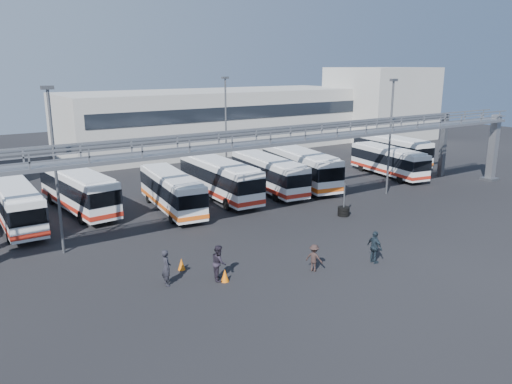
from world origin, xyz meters
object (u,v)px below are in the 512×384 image
light_pole_left (55,163)px  light_pole_mid (390,131)px  bus_1 (16,204)px  pedestrian_b (219,262)px  bus_3 (171,190)px  bus_4 (219,178)px  cone_left (182,264)px  bus_5 (268,173)px  cone_right (225,275)px  tire_stack (344,210)px  bus_9 (391,149)px  bus_8 (388,160)px  pedestrian_c (314,258)px  pedestrian_d (375,247)px  bus_2 (78,189)px  bus_6 (300,166)px  light_pole_back (226,121)px  pedestrian_a (166,268)px

light_pole_left → light_pole_mid: (28.00, -1.00, 0.00)m
bus_1 → pedestrian_b: bearing=-64.3°
bus_3 → bus_4: 5.24m
bus_3 → cone_left: bearing=-105.2°
bus_5 → cone_right: size_ratio=15.26×
bus_3 → tire_stack: bus_3 is taller
bus_5 → bus_9: 19.60m
bus_3 → bus_4: bearing=20.6°
light_pole_left → bus_8: size_ratio=1.00×
bus_8 → pedestrian_c: bus_8 is taller
tire_stack → pedestrian_d: bearing=-122.7°
light_pole_left → bus_5: 20.69m
bus_2 → bus_6: (19.99, -3.01, 0.11)m
bus_1 → bus_2: (4.74, 1.59, 0.10)m
bus_9 → pedestrian_d: 31.40m
bus_3 → bus_5: 10.06m
light_pole_left → light_pole_back: 24.41m
bus_9 → light_pole_mid: bearing=-132.0°
bus_5 → bus_2: bearing=175.2°
bus_3 → pedestrian_b: (-3.42, -13.57, -0.73)m
bus_5 → light_pole_mid: bearing=-31.6°
pedestrian_d → tire_stack: tire_stack is taller
bus_4 → pedestrian_a: bus_4 is taller
bus_6 → pedestrian_a: bus_6 is taller
light_pole_back → pedestrian_c: 26.81m
light_pole_left → tire_stack: light_pole_left is taller
light_pole_left → bus_1: (-1.43, 7.19, -4.00)m
light_pole_mid → light_pole_left: bearing=178.0°
bus_2 → cone_left: (1.64, -15.25, -1.49)m
pedestrian_b → pedestrian_c: (5.05, -1.99, -0.19)m
bus_4 → bus_9: (24.34, 2.26, -0.03)m
pedestrian_c → cone_right: pedestrian_c is taller
bus_4 → pedestrian_b: bearing=-117.2°
pedestrian_b → tire_stack: tire_stack is taller
pedestrian_b → tire_stack: size_ratio=0.76×
light_pole_left → tire_stack: size_ratio=3.96×
pedestrian_c → bus_4: bearing=-37.4°
light_pole_back → bus_6: (3.30, -8.24, -3.79)m
bus_5 → cone_right: (-13.31, -14.84, -1.43)m
pedestrian_c → pedestrian_d: 3.88m
light_pole_mid → pedestrian_b: bearing=-160.4°
pedestrian_c → bus_1: bearing=9.1°
pedestrian_d → light_pole_mid: bearing=-46.8°
bus_2 → bus_9: bus_9 is taller
light_pole_back → bus_3: bearing=-138.6°
pedestrian_a → cone_left: bearing=-37.8°
bus_9 → pedestrian_b: (-32.85, -17.08, -0.86)m
bus_9 → bus_1: bearing=-170.8°
light_pole_back → bus_1: size_ratio=0.99×
pedestrian_a → tire_stack: (16.54, 4.01, -0.56)m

